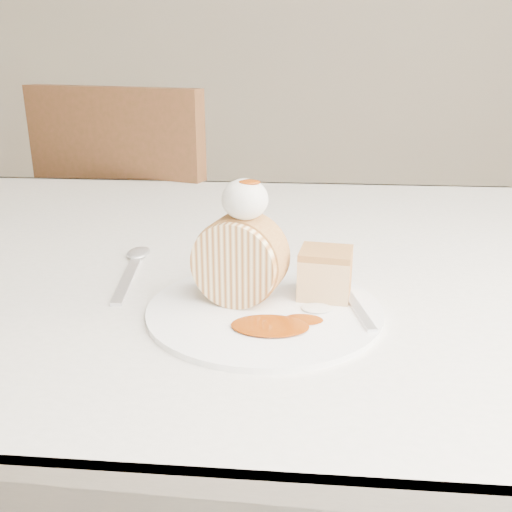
{
  "coord_description": "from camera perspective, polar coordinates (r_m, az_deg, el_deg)",
  "views": [
    {
      "loc": [
        -0.01,
        -0.55,
        1.01
      ],
      "look_at": [
        -0.06,
        0.01,
        0.81
      ],
      "focal_mm": 40.0,
      "sensor_mm": 36.0,
      "label": 1
    }
  ],
  "objects": [
    {
      "name": "chair_far",
      "position": [
        1.49,
        -10.7,
        0.84
      ],
      "size": [
        0.56,
        0.56,
        0.94
      ],
      "rotation": [
        0.0,
        0.0,
        2.83
      ],
      "color": "brown",
      "rests_on": "ground"
    },
    {
      "name": "fork",
      "position": [
        0.61,
        10.05,
        -5.12
      ],
      "size": [
        0.05,
        0.15,
        0.0
      ],
      "primitive_type": "cube",
      "rotation": [
        0.0,
        0.0,
        0.21
      ],
      "color": "silver",
      "rests_on": "plate"
    },
    {
      "name": "caramel_pool",
      "position": [
        0.56,
        1.4,
        -6.97
      ],
      "size": [
        0.08,
        0.06,
        0.0
      ],
      "primitive_type": null,
      "rotation": [
        0.0,
        0.0,
        -0.13
      ],
      "color": "#813005",
      "rests_on": "plate"
    },
    {
      "name": "roulade_slice",
      "position": [
        0.61,
        -1.65,
        -0.42
      ],
      "size": [
        0.1,
        0.07,
        0.09
      ],
      "primitive_type": "cylinder",
      "rotation": [
        1.57,
        0.0,
        -0.25
      ],
      "color": "#FCE8AF",
      "rests_on": "plate"
    },
    {
      "name": "caramel_drizzle",
      "position": [
        0.57,
        -0.74,
        7.92
      ],
      "size": [
        0.02,
        0.02,
        0.01
      ],
      "primitive_type": "ellipsoid",
      "color": "#813005",
      "rests_on": "whipped_cream"
    },
    {
      "name": "table",
      "position": [
        0.83,
        5.52,
        -5.57
      ],
      "size": [
        1.4,
        0.9,
        0.75
      ],
      "color": "silver",
      "rests_on": "ground"
    },
    {
      "name": "cake_chunk",
      "position": [
        0.63,
        6.93,
        -2.01
      ],
      "size": [
        0.06,
        0.06,
        0.05
      ],
      "primitive_type": "cube",
      "rotation": [
        0.0,
        0.0,
        -0.13
      ],
      "color": "#A77B3F",
      "rests_on": "plate"
    },
    {
      "name": "spoon",
      "position": [
        0.7,
        -12.78,
        -2.37
      ],
      "size": [
        0.05,
        0.18,
        0.0
      ],
      "primitive_type": "cube",
      "rotation": [
        0.0,
        0.0,
        0.13
      ],
      "color": "silver",
      "rests_on": "table"
    },
    {
      "name": "plate",
      "position": [
        0.61,
        0.86,
        -5.4
      ],
      "size": [
        0.28,
        0.28,
        0.01
      ],
      "primitive_type": "cylinder",
      "rotation": [
        0.0,
        0.0,
        -0.13
      ],
      "color": "white",
      "rests_on": "table"
    },
    {
      "name": "whipped_cream",
      "position": [
        0.58,
        -1.11,
        5.69
      ],
      "size": [
        0.05,
        0.05,
        0.04
      ],
      "primitive_type": "ellipsoid",
      "color": "white",
      "rests_on": "roulade_slice"
    }
  ]
}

